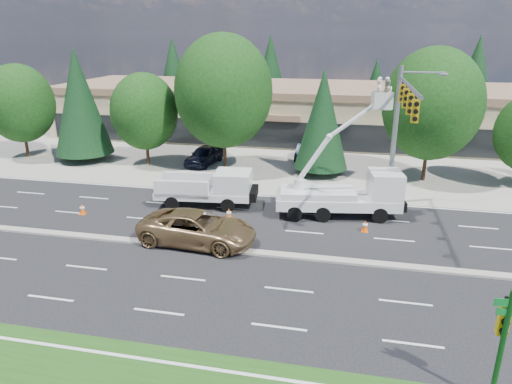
% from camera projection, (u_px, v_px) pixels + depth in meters
% --- Properties ---
extents(ground, '(140.00, 140.00, 0.00)m').
position_uv_depth(ground, '(204.00, 249.00, 24.28)').
color(ground, black).
rests_on(ground, ground).
extents(concrete_apron, '(140.00, 22.00, 0.01)m').
position_uv_depth(concrete_apron, '(270.00, 156.00, 42.77)').
color(concrete_apron, gray).
rests_on(concrete_apron, ground).
extents(road_median, '(120.00, 0.55, 0.12)m').
position_uv_depth(road_median, '(204.00, 248.00, 24.26)').
color(road_median, gray).
rests_on(road_median, ground).
extents(strip_mall, '(50.40, 15.40, 5.50)m').
position_uv_depth(strip_mall, '(286.00, 109.00, 51.06)').
color(strip_mall, tan).
rests_on(strip_mall, ground).
extents(tree_front_a, '(6.07, 6.07, 8.42)m').
position_uv_depth(tree_front_a, '(20.00, 103.00, 40.81)').
color(tree_front_a, '#332114').
rests_on(tree_front_a, ground).
extents(tree_front_b, '(4.98, 4.98, 9.82)m').
position_uv_depth(tree_front_b, '(79.00, 102.00, 39.53)').
color(tree_front_b, '#332114').
rests_on(tree_front_b, ground).
extents(tree_front_c, '(5.67, 5.67, 7.86)m').
position_uv_depth(tree_front_c, '(144.00, 112.00, 38.58)').
color(tree_front_c, '#332114').
rests_on(tree_front_c, ground).
extents(tree_front_d, '(7.93, 7.93, 11.01)m').
position_uv_depth(tree_front_d, '(224.00, 91.00, 36.62)').
color(tree_front_d, '#332114').
rests_on(tree_front_d, ground).
extents(tree_front_e, '(4.27, 4.27, 8.41)m').
position_uv_depth(tree_front_e, '(323.00, 119.00, 35.70)').
color(tree_front_e, '#332114').
rests_on(tree_front_e, ground).
extents(tree_front_f, '(7.26, 7.26, 10.08)m').
position_uv_depth(tree_front_f, '(432.00, 104.00, 33.69)').
color(tree_front_f, '#332114').
rests_on(tree_front_f, ground).
extents(tree_back_a, '(5.32, 5.32, 10.49)m').
position_uv_depth(tree_back_a, '(174.00, 73.00, 64.77)').
color(tree_back_a, '#332114').
rests_on(tree_back_a, ground).
extents(tree_back_b, '(5.51, 5.51, 10.85)m').
position_uv_depth(tree_back_b, '(270.00, 73.00, 61.98)').
color(tree_back_b, '#332114').
rests_on(tree_back_b, ground).
extents(tree_back_c, '(4.04, 4.04, 7.96)m').
position_uv_depth(tree_back_c, '(375.00, 87.00, 59.77)').
color(tree_back_c, '#332114').
rests_on(tree_back_c, ground).
extents(tree_back_d, '(5.49, 5.49, 10.83)m').
position_uv_depth(tree_back_d, '(475.00, 76.00, 56.93)').
color(tree_back_d, '#332114').
rests_on(tree_back_d, ground).
extents(signal_mast, '(2.76, 10.16, 9.00)m').
position_uv_depth(signal_mast, '(400.00, 119.00, 26.86)').
color(signal_mast, gray).
rests_on(signal_mast, ground).
extents(street_sign_pole, '(0.90, 0.44, 4.00)m').
position_uv_depth(street_sign_pole, '(503.00, 335.00, 13.38)').
color(street_sign_pole, '#0B3413').
rests_on(street_sign_pole, ground).
extents(utility_pickup, '(6.45, 2.98, 2.39)m').
position_uv_depth(utility_pickup, '(211.00, 192.00, 30.04)').
color(utility_pickup, silver).
rests_on(utility_pickup, ground).
extents(bucket_truck, '(7.89, 3.48, 8.51)m').
position_uv_depth(bucket_truck, '(349.00, 189.00, 28.09)').
color(bucket_truck, silver).
rests_on(bucket_truck, ground).
extents(traffic_cone_a, '(0.40, 0.40, 0.70)m').
position_uv_depth(traffic_cone_a, '(82.00, 209.00, 28.85)').
color(traffic_cone_a, '#FC5607').
rests_on(traffic_cone_a, ground).
extents(traffic_cone_b, '(0.40, 0.40, 0.70)m').
position_uv_depth(traffic_cone_b, '(203.00, 215.00, 27.83)').
color(traffic_cone_b, '#FC5607').
rests_on(traffic_cone_b, ground).
extents(traffic_cone_c, '(0.40, 0.40, 0.70)m').
position_uv_depth(traffic_cone_c, '(229.00, 214.00, 28.06)').
color(traffic_cone_c, '#FC5607').
rests_on(traffic_cone_c, ground).
extents(traffic_cone_d, '(0.40, 0.40, 0.70)m').
position_uv_depth(traffic_cone_d, '(365.00, 226.00, 26.28)').
color(traffic_cone_d, '#FC5607').
rests_on(traffic_cone_d, ground).
extents(minivan, '(6.56, 3.40, 1.77)m').
position_uv_depth(minivan, '(198.00, 228.00, 24.65)').
color(minivan, olive).
rests_on(minivan, ground).
extents(parked_car_west, '(2.71, 5.06, 1.64)m').
position_uv_depth(parked_car_west, '(205.00, 155.00, 39.80)').
color(parked_car_west, black).
rests_on(parked_car_west, ground).
extents(parked_car_east, '(1.54, 4.27, 1.40)m').
position_uv_depth(parked_car_east, '(305.00, 152.00, 41.44)').
color(parked_car_east, black).
rests_on(parked_car_east, ground).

